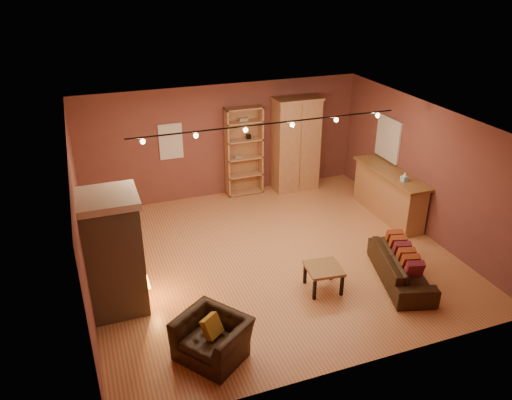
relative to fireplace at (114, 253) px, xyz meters
name	(u,v)px	position (x,y,z in m)	size (l,w,h in m)	color
floor	(271,256)	(3.04, 0.60, -1.06)	(7.00, 7.00, 0.00)	#B06B3E
ceiling	(274,122)	(3.04, 0.60, 1.74)	(7.00, 7.00, 0.00)	brown
back_wall	(223,141)	(3.04, 3.85, 0.34)	(7.00, 0.02, 2.80)	brown
left_wall	(80,223)	(-0.46, 0.60, 0.34)	(0.02, 6.50, 2.80)	brown
right_wall	(425,170)	(6.54, 0.60, 0.34)	(0.02, 6.50, 2.80)	brown
fireplace	(114,253)	(0.00, 0.00, 0.00)	(1.01, 0.98, 2.12)	tan
back_window	(171,141)	(1.74, 3.83, 0.49)	(0.56, 0.04, 0.86)	silver
bookcase	(243,150)	(3.51, 3.73, 0.08)	(0.92, 0.36, 2.25)	tan
armoire	(296,144)	(4.85, 3.54, 0.15)	(1.18, 0.67, 2.41)	tan
bar_counter	(389,193)	(6.24, 1.35, -0.50)	(0.62, 2.30, 1.10)	tan
tissue_box	(404,177)	(6.19, 0.80, 0.13)	(0.12, 0.12, 0.21)	#92C4EA
right_window	(388,139)	(6.51, 2.00, 0.59)	(0.05, 0.90, 1.00)	silver
loveseat	(402,262)	(4.99, -1.00, -0.67)	(1.04, 1.96, 0.78)	black
armchair	(212,332)	(1.17, -1.71, -0.62)	(1.12, 1.19, 0.87)	black
coffee_table	(324,270)	(3.50, -0.76, -0.66)	(0.68, 0.68, 0.47)	olive
track_rail	(269,125)	(3.04, 0.80, 1.63)	(5.20, 0.09, 0.13)	black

